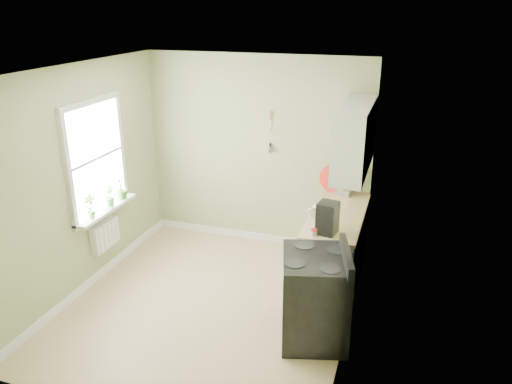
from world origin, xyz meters
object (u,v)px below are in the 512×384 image
(stand_mixer, at_px, (346,181))
(stove, at_px, (315,297))
(coffee_maker, at_px, (327,219))
(kettle, at_px, (315,210))

(stand_mixer, bearing_deg, stove, -90.12)
(stand_mixer, relative_size, coffee_maker, 1.09)
(kettle, xyz_separation_m, coffee_maker, (0.21, -0.38, 0.08))
(stove, relative_size, kettle, 6.04)
(stove, bearing_deg, coffee_maker, 91.70)
(stove, bearing_deg, stand_mixer, 89.88)
(stand_mixer, distance_m, kettle, 0.97)
(stove, height_order, kettle, kettle)
(stove, height_order, coffee_maker, coffee_maker)
(coffee_maker, bearing_deg, kettle, 118.48)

